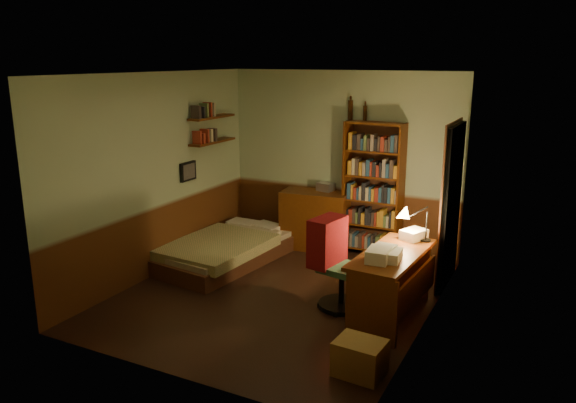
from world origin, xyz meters
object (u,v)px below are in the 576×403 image
at_px(mini_stereo, 326,187).
at_px(cardboard_box_b, 365,352).
at_px(cardboard_box_a, 360,358).
at_px(desk_lamp, 427,213).
at_px(dresser, 315,220).
at_px(bed, 225,241).
at_px(desk, 391,284).
at_px(office_chair, 342,267).
at_px(bookshelf, 373,190).

bearing_deg(mini_stereo, cardboard_box_b, -47.90).
bearing_deg(cardboard_box_a, desk_lamp, 86.30).
bearing_deg(dresser, cardboard_box_a, -66.03).
relative_size(desk_lamp, cardboard_box_b, 2.23).
bearing_deg(bed, desk, -6.25).
distance_m(bed, cardboard_box_a, 3.26).
distance_m(bed, mini_stereo, 1.69).
distance_m(dresser, office_chair, 2.08).
relative_size(mini_stereo, bookshelf, 0.12).
xyz_separation_m(mini_stereo, desk_lamp, (1.79, -1.29, 0.14)).
xyz_separation_m(mini_stereo, cardboard_box_b, (1.65, -2.91, -0.82)).
relative_size(bookshelf, cardboard_box_a, 4.45).
height_order(bed, cardboard_box_b, bed).
bearing_deg(desk_lamp, office_chair, -146.03).
bearing_deg(bookshelf, bed, -138.99).
bearing_deg(bookshelf, cardboard_box_a, -66.70).
bearing_deg(desk_lamp, desk, -115.49).
height_order(dresser, desk_lamp, desk_lamp).
xyz_separation_m(bed, bookshelf, (1.72, 1.19, 0.66)).
distance_m(dresser, desk_lamp, 2.32).
height_order(mini_stereo, desk, mini_stereo).
xyz_separation_m(desk, cardboard_box_a, (0.11, -1.28, -0.21)).
distance_m(cardboard_box_a, cardboard_box_b, 0.22).
bearing_deg(mini_stereo, dresser, -118.82).
relative_size(bed, cardboard_box_a, 4.62).
bearing_deg(desk, cardboard_box_a, -81.35).
bearing_deg(cardboard_box_a, desk, 94.75).
xyz_separation_m(mini_stereo, office_chair, (1.01, -1.88, -0.43)).
height_order(dresser, bookshelf, bookshelf).
distance_m(dresser, desk, 2.40).
relative_size(bed, mini_stereo, 8.78).
xyz_separation_m(bookshelf, cardboard_box_b, (0.91, -2.87, -0.85)).
bearing_deg(bookshelf, desk, -58.90).
distance_m(mini_stereo, desk, 2.48).
bearing_deg(cardboard_box_b, desk_lamp, 85.16).
xyz_separation_m(bed, desk_lamp, (2.77, -0.06, 0.77)).
xyz_separation_m(bed, desk, (2.55, -0.61, 0.07)).
distance_m(mini_stereo, cardboard_box_b, 3.44).
relative_size(dresser, office_chair, 0.98).
distance_m(dresser, bookshelf, 1.00).
bearing_deg(office_chair, desk_lamp, 47.74).
height_order(desk, desk_lamp, desk_lamp).
distance_m(dresser, cardboard_box_b, 3.31).
height_order(bookshelf, cardboard_box_a, bookshelf).
bearing_deg(cardboard_box_b, office_chair, 122.23).
height_order(dresser, office_chair, office_chair).
height_order(bed, mini_stereo, mini_stereo).
height_order(office_chair, cardboard_box_b, office_chair).
height_order(bookshelf, desk, bookshelf).
distance_m(desk, cardboard_box_a, 1.30).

